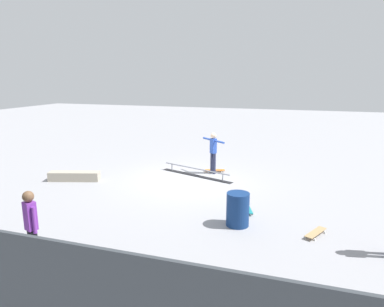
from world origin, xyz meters
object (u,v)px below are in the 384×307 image
(grind_rail, at_px, (196,172))
(loose_skateboard_teal, at_px, (247,209))
(skater_main, at_px, (213,150))
(trash_bin, at_px, (238,209))
(bystander_purple_shirt, at_px, (31,225))
(skate_ledge, at_px, (74,176))
(skateboard_main, at_px, (215,170))
(loose_skateboard_natural, at_px, (316,232))

(grind_rail, distance_m, loose_skateboard_teal, 3.87)
(skater_main, height_order, trash_bin, skater_main)
(bystander_purple_shirt, xyz_separation_m, trash_bin, (-3.54, -3.26, -0.48))
(grind_rail, height_order, skate_ledge, skate_ledge)
(grind_rail, distance_m, skater_main, 1.13)
(skater_main, bearing_deg, skateboard_main, -57.68)
(skate_ledge, bearing_deg, loose_skateboard_teal, 171.47)
(skate_ledge, distance_m, loose_skateboard_natural, 8.66)
(grind_rail, height_order, trash_bin, trash_bin)
(loose_skateboard_teal, bearing_deg, skateboard_main, -171.80)
(bystander_purple_shirt, distance_m, trash_bin, 4.83)
(skateboard_main, bearing_deg, loose_skateboard_natural, 109.86)
(loose_skateboard_natural, bearing_deg, skateboard_main, 64.79)
(skate_ledge, distance_m, skateboard_main, 5.44)
(loose_skateboard_teal, relative_size, trash_bin, 0.94)
(skateboard_main, bearing_deg, bystander_purple_shirt, 59.93)
(grind_rail, height_order, loose_skateboard_teal, grind_rail)
(loose_skateboard_teal, xyz_separation_m, trash_bin, (0.09, 1.05, 0.36))
(grind_rail, height_order, skateboard_main, grind_rail)
(bystander_purple_shirt, bearing_deg, grind_rail, -78.24)
(loose_skateboard_natural, bearing_deg, trash_bin, 116.99)
(skater_main, bearing_deg, bystander_purple_shirt, 116.19)
(skate_ledge, distance_m, bystander_purple_shirt, 6.11)
(loose_skateboard_teal, bearing_deg, loose_skateboard_natural, 41.73)
(skater_main, xyz_separation_m, loose_skateboard_natural, (-3.77, 4.58, -0.88))
(loose_skateboard_natural, height_order, trash_bin, trash_bin)
(skater_main, distance_m, bystander_purple_shirt, 8.03)
(skate_ledge, xyz_separation_m, loose_skateboard_teal, (-6.59, 0.99, -0.10))
(skate_ledge, height_order, skater_main, skater_main)
(grind_rail, bearing_deg, skateboard_main, -106.20)
(trash_bin, bearing_deg, bystander_purple_shirt, 42.65)
(trash_bin, bearing_deg, skateboard_main, -69.23)
(skate_ledge, bearing_deg, trash_bin, 162.62)
(skateboard_main, bearing_deg, skate_ledge, 12.64)
(bystander_purple_shirt, bearing_deg, skate_ledge, -40.03)
(skater_main, relative_size, skateboard_main, 1.99)
(skate_ledge, bearing_deg, bystander_purple_shirt, 119.24)
(grind_rail, relative_size, skateboard_main, 3.80)
(skateboard_main, bearing_deg, trash_bin, 92.67)
(grind_rail, xyz_separation_m, skateboard_main, (-0.56, -0.78, -0.06))
(trash_bin, bearing_deg, loose_skateboard_teal, -94.79)
(bystander_purple_shirt, relative_size, loose_skateboard_teal, 1.97)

